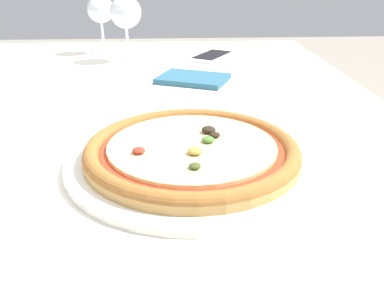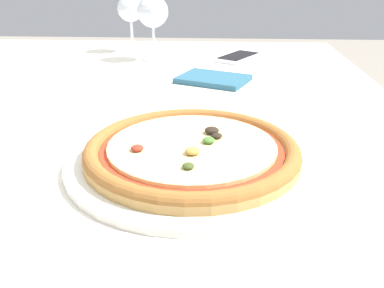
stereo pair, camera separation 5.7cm
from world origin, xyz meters
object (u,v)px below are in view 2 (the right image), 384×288
at_px(wine_glass_far_right, 130,11).
at_px(cell_phone, 238,57).
at_px(dining_table, 123,133).
at_px(wine_glass_far_left, 153,13).
at_px(pizza_plate, 192,153).

bearing_deg(wine_glass_far_right, cell_phone, -15.34).
bearing_deg(dining_table, wine_glass_far_right, 96.88).
relative_size(wine_glass_far_left, cell_phone, 1.06).
height_order(pizza_plate, wine_glass_far_right, wine_glass_far_right).
bearing_deg(cell_phone, pizza_plate, -97.87).
bearing_deg(pizza_plate, dining_table, 117.76).
distance_m(dining_table, pizza_plate, 0.37).
relative_size(pizza_plate, wine_glass_far_right, 2.11).
height_order(wine_glass_far_right, cell_phone, wine_glass_far_right).
height_order(wine_glass_far_left, cell_phone, wine_glass_far_left).
height_order(dining_table, pizza_plate, pizza_plate).
bearing_deg(wine_glass_far_right, pizza_plate, -73.58).
bearing_deg(wine_glass_far_left, pizza_plate, -77.65).
xyz_separation_m(pizza_plate, wine_glass_far_left, (-0.14, 0.63, 0.11)).
distance_m(dining_table, wine_glass_far_left, 0.38).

